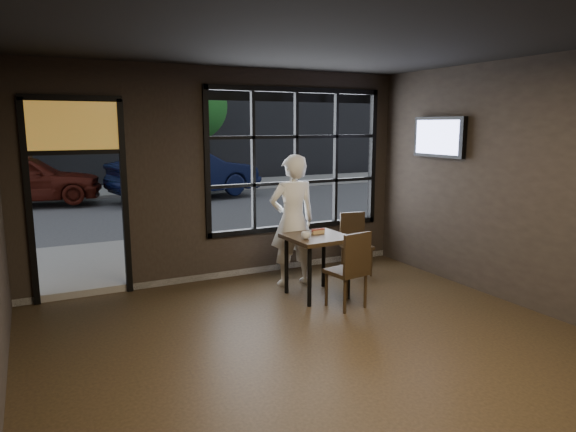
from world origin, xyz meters
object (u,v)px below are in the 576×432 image
cafe_table (317,266)px  man (292,221)px  navy_car (186,172)px  chair_near (346,269)px

cafe_table → man: bearing=93.3°
man → navy_car: (1.01, 9.33, -0.10)m
navy_car → chair_near: bearing=164.8°
cafe_table → navy_car: bearing=82.2°
cafe_table → man: (-0.06, 0.62, 0.54)m
cafe_table → man: 0.83m
navy_car → cafe_table: bearing=163.9°
chair_near → man: man is taller
cafe_table → chair_near: 0.56m
cafe_table → man: size_ratio=0.45×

